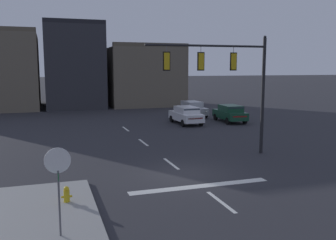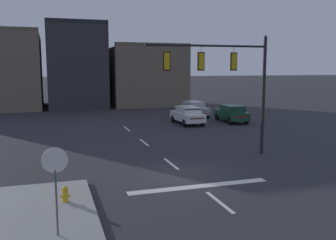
% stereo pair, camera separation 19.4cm
% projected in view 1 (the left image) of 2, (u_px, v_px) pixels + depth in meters
% --- Properties ---
extents(ground_plane, '(400.00, 400.00, 0.00)m').
position_uv_depth(ground_plane, '(184.00, 174.00, 17.98)').
color(ground_plane, '#2B2B30').
extents(sidewalk_near_corner, '(5.00, 8.00, 0.15)m').
position_uv_depth(sidewalk_near_corner, '(22.00, 224.00, 12.00)').
color(sidewalk_near_corner, gray).
rests_on(sidewalk_near_corner, ground).
extents(stop_bar_paint, '(6.40, 0.50, 0.01)m').
position_uv_depth(stop_bar_paint, '(200.00, 186.00, 16.10)').
color(stop_bar_paint, silver).
rests_on(stop_bar_paint, ground).
extents(lane_centreline, '(0.16, 26.40, 0.01)m').
position_uv_depth(lane_centreline, '(171.00, 164.00, 19.86)').
color(lane_centreline, silver).
rests_on(lane_centreline, ground).
extents(signal_mast_near_side, '(7.22, 0.54, 6.96)m').
position_uv_depth(signal_mast_near_side, '(228.00, 73.00, 21.06)').
color(signal_mast_near_side, black).
rests_on(signal_mast_near_side, ground).
extents(stop_sign, '(0.76, 0.64, 2.83)m').
position_uv_depth(stop_sign, '(58.00, 171.00, 10.76)').
color(stop_sign, '#56565B').
rests_on(stop_sign, ground).
extents(car_lot_nearside, '(1.98, 4.48, 1.61)m').
position_uv_depth(car_lot_nearside, '(192.00, 109.00, 38.75)').
color(car_lot_nearside, '#9EA0A5').
rests_on(car_lot_nearside, ground).
extents(car_lot_middle, '(2.13, 4.54, 1.61)m').
position_uv_depth(car_lot_middle, '(230.00, 113.00, 35.02)').
color(car_lot_middle, '#143D28').
rests_on(car_lot_middle, ground).
extents(car_lot_farside, '(2.01, 4.50, 1.61)m').
position_uv_depth(car_lot_farside, '(186.00, 115.00, 33.73)').
color(car_lot_farside, silver).
rests_on(car_lot_farside, ground).
extents(fire_hydrant, '(0.40, 0.30, 0.75)m').
position_uv_depth(fire_hydrant, '(67.00, 197.00, 13.78)').
color(fire_hydrant, gold).
rests_on(fire_hydrant, ground).
extents(building_row, '(30.70, 13.64, 10.73)m').
position_uv_depth(building_row, '(57.00, 72.00, 48.47)').
color(building_row, '#665B4C').
rests_on(building_row, ground).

